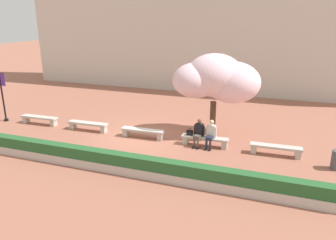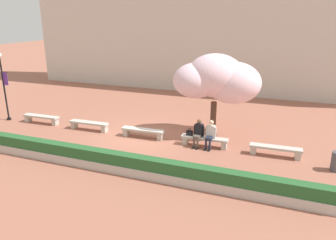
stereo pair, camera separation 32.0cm
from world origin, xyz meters
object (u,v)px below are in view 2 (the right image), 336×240
stone_bench_center (143,132)px  handbag (189,133)px  lamp_post_with_banner (3,80)px  person_seated_left (198,132)px  stone_bench_west_end (41,118)px  cherry_tree_main (216,79)px  stone_bench_near_east (204,140)px  stone_bench_east_end (275,150)px  stone_bench_near_west (89,124)px  person_seated_right (210,133)px

stone_bench_center → handbag: bearing=-0.1°
lamp_post_with_banner → person_seated_left: bearing=0.7°
person_seated_left → lamp_post_with_banner: lamp_post_with_banner is taller
stone_bench_center → lamp_post_with_banner: size_ratio=0.57×
stone_bench_west_end → lamp_post_with_banner: (-2.20, -0.18, 2.00)m
lamp_post_with_banner → cherry_tree_main: bearing=9.4°
stone_bench_west_end → cherry_tree_main: bearing=10.5°
stone_bench_near_east → lamp_post_with_banner: bearing=-179.1°
stone_bench_center → person_seated_left: bearing=-1.1°
handbag → stone_bench_east_end: bearing=0.1°
stone_bench_west_end → person_seated_left: (9.11, -0.05, 0.39)m
stone_bench_west_end → stone_bench_near_east: bearing=0.0°
stone_bench_east_end → handbag: bearing=-179.9°
stone_bench_near_west → stone_bench_near_east: bearing=0.0°
stone_bench_near_east → cherry_tree_main: 3.07m
person_seated_right → lamp_post_with_banner: bearing=-179.4°
stone_bench_east_end → person_seated_left: 3.44m
lamp_post_with_banner → stone_bench_west_end: bearing=4.8°
handbag → lamp_post_with_banner: size_ratio=0.09×
person_seated_left → handbag: (-0.44, 0.05, -0.12)m
handbag → stone_bench_center: bearing=179.9°
stone_bench_near_west → stone_bench_east_end: (9.40, 0.00, 0.00)m
stone_bench_center → stone_bench_east_end: (6.26, 0.00, 0.00)m
stone_bench_near_east → stone_bench_east_end: 3.13m
person_seated_left → lamp_post_with_banner: size_ratio=0.34×
cherry_tree_main → lamp_post_with_banner: 11.80m
stone_bench_west_end → person_seated_left: person_seated_left is taller
handbag → lamp_post_with_banner: (-10.87, -0.18, 1.73)m
stone_bench_center → cherry_tree_main: cherry_tree_main is taller
stone_bench_near_west → lamp_post_with_banner: size_ratio=0.57×
stone_bench_near_east → person_seated_right: (0.27, -0.05, 0.39)m
stone_bench_west_end → stone_bench_center: same height
person_seated_right → stone_bench_center: bearing=179.1°
stone_bench_near_east → cherry_tree_main: size_ratio=0.52×
handbag → cherry_tree_main: cherry_tree_main is taller
stone_bench_center → handbag: (2.40, -0.00, 0.27)m
stone_bench_near_west → stone_bench_center: same height
stone_bench_near_west → handbag: (5.53, -0.00, 0.27)m
stone_bench_near_west → stone_bench_near_east: same height
stone_bench_west_end → stone_bench_near_east: 9.40m
cherry_tree_main → stone_bench_near_east: bearing=-91.0°
stone_bench_east_end → stone_bench_near_west: bearing=180.0°
stone_bench_near_west → stone_bench_east_end: 9.40m
stone_bench_near_west → person_seated_right: (6.54, -0.05, 0.39)m
stone_bench_west_end → stone_bench_near_west: (3.13, 0.00, 0.00)m
stone_bench_near_east → handbag: 0.78m
person_seated_right → lamp_post_with_banner: size_ratio=0.34×
cherry_tree_main → lamp_post_with_banner: (-11.63, -1.93, -0.52)m
stone_bench_west_end → stone_bench_center: (6.26, 0.00, 0.00)m
lamp_post_with_banner → stone_bench_near_east: bearing=0.9°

